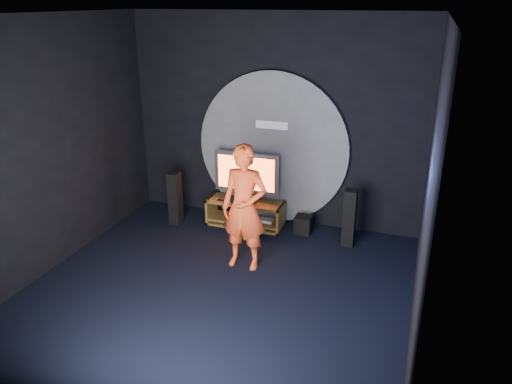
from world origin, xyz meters
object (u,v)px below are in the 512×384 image
subwoofer (303,225)px  media_console (246,215)px  tower_speaker_left (175,198)px  tower_speaker_right (349,218)px  player (244,208)px  tv (246,175)px

subwoofer → media_console: bearing=-178.0°
media_console → tower_speaker_left: (-1.18, -0.31, 0.27)m
tower_speaker_right → player: 1.81m
tower_speaker_right → player: size_ratio=0.51×
tv → subwoofer: 1.27m
media_console → player: (0.46, -1.31, 0.72)m
tower_speaker_right → player: bearing=-139.0°
media_console → tv: bearing=96.3°
tv → subwoofer: (1.01, -0.03, -0.76)m
tower_speaker_left → player: size_ratio=0.51×
subwoofer → tower_speaker_right: bearing=-13.7°
tower_speaker_right → subwoofer: bearing=166.3°
tv → tower_speaker_right: bearing=-7.0°
tv → subwoofer: bearing=-1.8°
tower_speaker_left → player: 1.96m
media_console → tv: size_ratio=1.17×
subwoofer → player: bearing=-112.2°
media_console → tv: tv is taller
media_console → tower_speaker_left: 1.25m
tower_speaker_right → subwoofer: size_ratio=3.14×
media_console → player: bearing=-70.6°
tower_speaker_left → subwoofer: (2.18, 0.35, -0.32)m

